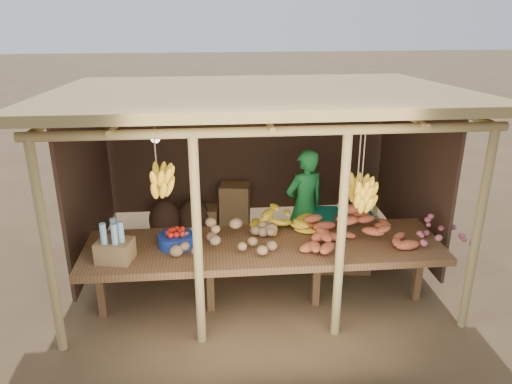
{
  "coord_description": "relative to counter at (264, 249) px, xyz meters",
  "views": [
    {
      "loc": [
        -0.53,
        -5.81,
        3.28
      ],
      "look_at": [
        0.0,
        0.0,
        1.05
      ],
      "focal_mm": 35.0,
      "sensor_mm": 36.0,
      "label": 1
    }
  ],
  "objects": [
    {
      "name": "ground",
      "position": [
        -0.0,
        0.95,
        -0.74
      ],
      "size": [
        60.0,
        60.0,
        0.0
      ],
      "primitive_type": "plane",
      "color": "brown",
      "rests_on": "ground"
    },
    {
      "name": "stall_structure",
      "position": [
        -0.02,
        0.86,
        1.17
      ],
      "size": [
        4.7,
        3.5,
        2.43
      ],
      "color": "tan",
      "rests_on": "ground"
    },
    {
      "name": "counter",
      "position": [
        0.0,
        0.0,
        0.0
      ],
      "size": [
        3.9,
        1.05,
        0.8
      ],
      "color": "brown",
      "rests_on": "ground"
    },
    {
      "name": "potato_heap",
      "position": [
        -0.39,
        -0.0,
        0.25
      ],
      "size": [
        1.33,
        1.08,
        0.37
      ],
      "primitive_type": null,
      "rotation": [
        0.0,
        0.0,
        -0.4
      ],
      "color": "#906F4A",
      "rests_on": "counter"
    },
    {
      "name": "sweet_potato_heap",
      "position": [
        0.99,
        0.03,
        0.24
      ],
      "size": [
        1.32,
        1.06,
        0.36
      ],
      "primitive_type": null,
      "rotation": [
        0.0,
        0.0,
        0.38
      ],
      "color": "#BC5430",
      "rests_on": "counter"
    },
    {
      "name": "onion_heap",
      "position": [
        1.9,
        -0.1,
        0.24
      ],
      "size": [
        0.76,
        0.53,
        0.35
      ],
      "primitive_type": null,
      "rotation": [
        0.0,
        0.0,
        -0.17
      ],
      "color": "#AD545F",
      "rests_on": "counter"
    },
    {
      "name": "banana_pile",
      "position": [
        0.26,
        0.4,
        0.24
      ],
      "size": [
        0.71,
        0.55,
        0.35
      ],
      "primitive_type": null,
      "rotation": [
        0.0,
        0.0,
        -0.31
      ],
      "color": "yellow",
      "rests_on": "counter"
    },
    {
      "name": "tomato_basin",
      "position": [
        -0.95,
        0.05,
        0.14
      ],
      "size": [
        0.38,
        0.38,
        0.2
      ],
      "rotation": [
        0.0,
        0.0,
        -0.34
      ],
      "color": "navy",
      "rests_on": "counter"
    },
    {
      "name": "bottle_box",
      "position": [
        -1.55,
        -0.22,
        0.23
      ],
      "size": [
        0.4,
        0.34,
        0.44
      ],
      "color": "olive",
      "rests_on": "counter"
    },
    {
      "name": "vendor",
      "position": [
        0.65,
        1.08,
        0.04
      ],
      "size": [
        0.67,
        0.56,
        1.55
      ],
      "primitive_type": "imported",
      "rotation": [
        0.0,
        0.0,
        3.55
      ],
      "color": "#1A7631",
      "rests_on": "ground"
    },
    {
      "name": "tarp_crate",
      "position": [
        1.13,
        0.89,
        -0.36
      ],
      "size": [
        0.84,
        0.75,
        0.92
      ],
      "color": "brown",
      "rests_on": "ground"
    },
    {
      "name": "carton_stack",
      "position": [
        -0.37,
        2.15,
        -0.43
      ],
      "size": [
        0.95,
        0.39,
        0.7
      ],
      "color": "olive",
      "rests_on": "ground"
    },
    {
      "name": "burlap_sacks",
      "position": [
        -1.05,
        2.04,
        -0.46
      ],
      "size": [
        0.91,
        0.48,
        0.64
      ],
      "color": "#402A1D",
      "rests_on": "ground"
    }
  ]
}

